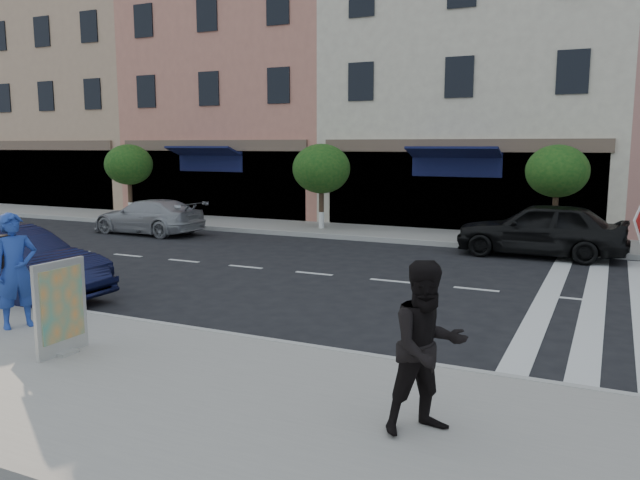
{
  "coord_description": "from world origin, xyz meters",
  "views": [
    {
      "loc": [
        4.64,
        -9.67,
        3.17
      ],
      "look_at": [
        -0.32,
        0.79,
        1.4
      ],
      "focal_mm": 35.0,
      "sensor_mm": 36.0,
      "label": 1
    }
  ],
  "objects_px": {
    "walker": "(428,348)",
    "car_far_left": "(148,217)",
    "poster_board": "(61,309)",
    "car_far_mid": "(540,229)",
    "car_near_mid": "(8,264)",
    "photographer": "(16,271)"
  },
  "relations": [
    {
      "from": "walker",
      "to": "photographer",
      "type": "bearing_deg",
      "value": 129.54
    },
    {
      "from": "walker",
      "to": "car_near_mid",
      "type": "xyz_separation_m",
      "value": [
        -9.59,
        2.53,
        -0.33
      ]
    },
    {
      "from": "car_near_mid",
      "to": "walker",
      "type": "bearing_deg",
      "value": -105.46
    },
    {
      "from": "walker",
      "to": "car_far_left",
      "type": "bearing_deg",
      "value": 96.06
    },
    {
      "from": "walker",
      "to": "poster_board",
      "type": "height_order",
      "value": "walker"
    },
    {
      "from": "photographer",
      "to": "car_far_mid",
      "type": "bearing_deg",
      "value": -5.67
    },
    {
      "from": "poster_board",
      "to": "car_far_mid",
      "type": "relative_size",
      "value": 0.3
    },
    {
      "from": "photographer",
      "to": "poster_board",
      "type": "relative_size",
      "value": 1.4
    },
    {
      "from": "car_far_mid",
      "to": "car_far_left",
      "type": "bearing_deg",
      "value": -83.95
    },
    {
      "from": "car_far_left",
      "to": "poster_board",
      "type": "bearing_deg",
      "value": 38.02
    },
    {
      "from": "photographer",
      "to": "poster_board",
      "type": "distance_m",
      "value": 1.89
    },
    {
      "from": "photographer",
      "to": "car_far_mid",
      "type": "xyz_separation_m",
      "value": [
        7.04,
        11.63,
        -0.32
      ]
    },
    {
      "from": "walker",
      "to": "car_far_mid",
      "type": "xyz_separation_m",
      "value": [
        -0.18,
        12.47,
        -0.28
      ]
    },
    {
      "from": "car_near_mid",
      "to": "car_far_left",
      "type": "bearing_deg",
      "value": 22.96
    },
    {
      "from": "walker",
      "to": "poster_board",
      "type": "relative_size",
      "value": 1.34
    },
    {
      "from": "photographer",
      "to": "car_far_left",
      "type": "xyz_separation_m",
      "value": [
        -6.21,
        10.49,
        -0.49
      ]
    },
    {
      "from": "car_near_mid",
      "to": "car_far_mid",
      "type": "xyz_separation_m",
      "value": [
        9.41,
        9.93,
        0.05
      ]
    },
    {
      "from": "car_near_mid",
      "to": "car_far_left",
      "type": "height_order",
      "value": "car_near_mid"
    },
    {
      "from": "poster_board",
      "to": "car_far_mid",
      "type": "distance_m",
      "value": 13.39
    },
    {
      "from": "poster_board",
      "to": "car_near_mid",
      "type": "height_order",
      "value": "poster_board"
    },
    {
      "from": "walker",
      "to": "car_far_mid",
      "type": "height_order",
      "value": "walker"
    },
    {
      "from": "photographer",
      "to": "poster_board",
      "type": "bearing_deg",
      "value": -85.43
    }
  ]
}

